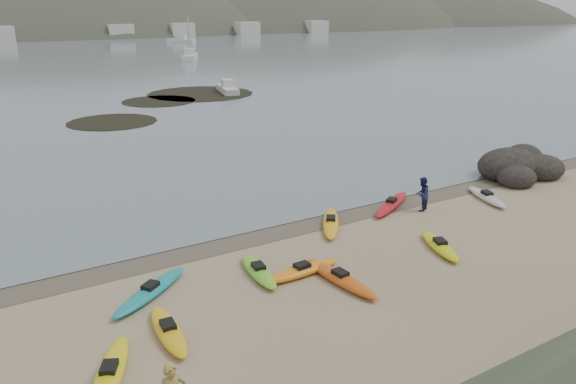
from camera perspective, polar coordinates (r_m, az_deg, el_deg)
ground at (r=25.03m, az=0.00°, el=-3.26°), size 600.00×600.00×0.00m
wet_sand at (r=24.80m, az=0.36°, el=-3.47°), size 60.00×60.00×0.00m
kayaks at (r=21.47m, az=3.02°, el=-6.64°), size 21.82×9.13×0.34m
person_east at (r=27.10m, az=13.46°, el=-0.21°), size 1.00×0.93×1.64m
rock_cluster at (r=34.59m, az=22.39°, el=1.97°), size 5.48×4.06×1.96m
kelp_mats at (r=58.63m, az=-11.42°, el=9.08°), size 21.79×19.96×0.04m
far_hills at (r=221.33m, az=-18.31°, el=11.08°), size 550.00×135.00×80.00m
far_town at (r=165.95m, az=-26.17°, el=14.20°), size 199.00×5.00×4.00m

